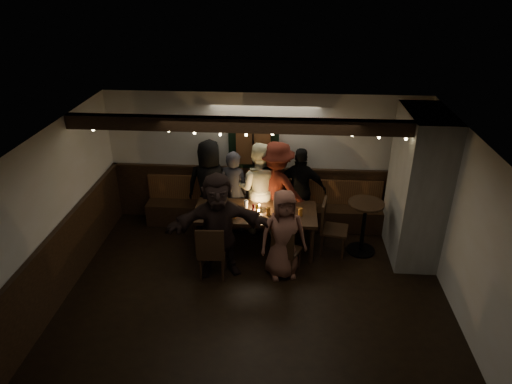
# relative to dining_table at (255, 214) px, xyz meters

# --- Properties ---
(room) EXTENTS (6.02, 5.01, 2.62)m
(room) POSITION_rel_dining_table_xyz_m (1.16, 0.02, 0.37)
(room) COLOR black
(room) RESTS_ON ground
(dining_table) EXTENTS (2.16, 0.93, 0.94)m
(dining_table) POSITION_rel_dining_table_xyz_m (0.00, 0.00, 0.00)
(dining_table) COLOR black
(dining_table) RESTS_ON ground
(chair_near_left) EXTENTS (0.47, 0.47, 0.99)m
(chair_near_left) POSITION_rel_dining_table_xyz_m (-0.64, -0.94, -0.15)
(chair_near_left) COLOR black
(chair_near_left) RESTS_ON ground
(chair_near_right) EXTENTS (0.53, 0.53, 0.89)m
(chair_near_right) POSITION_rel_dining_table_xyz_m (0.54, -0.74, -0.21)
(chair_near_right) COLOR black
(chair_near_right) RESTS_ON ground
(chair_end) EXTENTS (0.53, 0.53, 1.01)m
(chair_end) POSITION_rel_dining_table_xyz_m (1.31, -0.01, -0.14)
(chair_end) COLOR black
(chair_end) RESTS_ON ground
(high_top) EXTENTS (0.62, 0.62, 0.99)m
(high_top) POSITION_rel_dining_table_xyz_m (1.92, 0.05, -0.08)
(high_top) COLOR black
(high_top) RESTS_ON ground
(person_a) EXTENTS (0.90, 0.60, 1.80)m
(person_a) POSITION_rel_dining_table_xyz_m (-0.91, 0.70, 0.19)
(person_a) COLOR black
(person_a) RESTS_ON ground
(person_b) EXTENTS (0.67, 0.52, 1.63)m
(person_b) POSITION_rel_dining_table_xyz_m (-0.45, 0.67, 0.11)
(person_b) COLOR #292930
(person_b) RESTS_ON ground
(person_c) EXTENTS (0.97, 0.80, 1.81)m
(person_c) POSITION_rel_dining_table_xyz_m (0.02, 0.66, 0.20)
(person_c) COLOR #EFEBC1
(person_c) RESTS_ON ground
(person_d) EXTENTS (1.35, 1.09, 1.83)m
(person_d) POSITION_rel_dining_table_xyz_m (0.36, 0.63, 0.21)
(person_d) COLOR #3D120C
(person_d) RESTS_ON ground
(person_e) EXTENTS (1.02, 0.51, 1.67)m
(person_e) POSITION_rel_dining_table_xyz_m (0.81, 0.78, 0.13)
(person_e) COLOR black
(person_e) RESTS_ON ground
(person_f) EXTENTS (1.75, 0.86, 1.81)m
(person_f) POSITION_rel_dining_table_xyz_m (-0.54, -0.74, 0.20)
(person_f) COLOR black
(person_f) RESTS_ON ground
(person_g) EXTENTS (0.86, 0.67, 1.55)m
(person_g) POSITION_rel_dining_table_xyz_m (0.51, -0.74, 0.07)
(person_g) COLOR brown
(person_g) RESTS_ON ground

